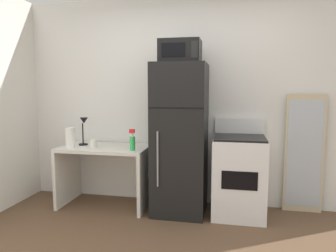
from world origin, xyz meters
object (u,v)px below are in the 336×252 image
Objects in this scene: spray_bottle at (132,142)px; desk at (105,165)px; desk_lamp at (84,126)px; paper_towel_roll at (70,138)px; refrigerator at (180,139)px; leaning_mirror at (304,154)px; microwave at (180,52)px; coffee_mug at (93,144)px; oven_range at (239,176)px.

desk is at bearing 157.20° from spray_bottle.
desk_lamp is 0.23m from paper_towel_roll.
leaning_mirror is at bearing 10.94° from refrigerator.
paper_towel_roll is 0.52× the size of microwave.
coffee_mug reaches higher than desk.
leaning_mirror reaches higher than oven_range.
desk is at bearing 20.33° from paper_towel_roll.
refrigerator is 1.47m from leaning_mirror.
microwave is 0.42× the size of oven_range.
refrigerator reaches higher than paper_towel_roll.
coffee_mug is at bearing -175.74° from oven_range.
microwave is at bearing -1.43° from desk.
paper_towel_roll is at bearing -175.42° from oven_range.
oven_range is 0.82m from leaning_mirror.
desk is 3.07× the size of desk_lamp.
oven_range is at bearing 4.58° from paper_towel_roll.
paper_towel_roll is at bearing -119.75° from desk_lamp.
desk_lamp reaches higher than spray_bottle.
desk is at bearing -173.42° from leaning_mirror.
desk is 4.51× the size of paper_towel_roll.
desk_lamp reaches higher than coffee_mug.
desk_lamp is at bearing 164.05° from spray_bottle.
desk is 2.35× the size of microwave.
paper_towel_roll is at bearing -174.90° from microwave.
desk_lamp is at bearing 174.73° from desk.
refrigerator is 1.59× the size of oven_range.
refrigerator reaches higher than coffee_mug.
oven_range is at bearing -161.17° from leaning_mirror.
spray_bottle is at bearing -2.27° from paper_towel_roll.
coffee_mug is (0.18, -0.14, -0.19)m from desk_lamp.
refrigerator is at bearing 90.32° from microwave.
desk is 0.98× the size of oven_range.
paper_towel_roll is 0.14× the size of refrigerator.
coffee_mug is at bearing -133.14° from desk.
leaning_mirror reaches higher than desk_lamp.
spray_bottle is at bearing -167.13° from leaning_mirror.
refrigerator is (1.05, 0.11, 0.08)m from coffee_mug.
desk is 0.55m from desk_lamp.
microwave is (0.53, 0.15, 1.03)m from spray_bottle.
coffee_mug is at bearing 6.58° from paper_towel_roll.
oven_range reaches higher than spray_bottle.
coffee_mug is at bearing -36.47° from desk_lamp.
refrigerator is (1.33, 0.14, 0.00)m from paper_towel_roll.
coffee_mug is 1.06m from refrigerator.
refrigerator is at bearing 17.89° from spray_bottle.
oven_range reaches higher than coffee_mug.
microwave is (1.05, 0.09, 1.08)m from coffee_mug.
leaning_mirror is (1.43, 0.30, -1.18)m from microwave.
desk_lamp is at bearing 60.25° from paper_towel_roll.
spray_bottle reaches higher than coffee_mug.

